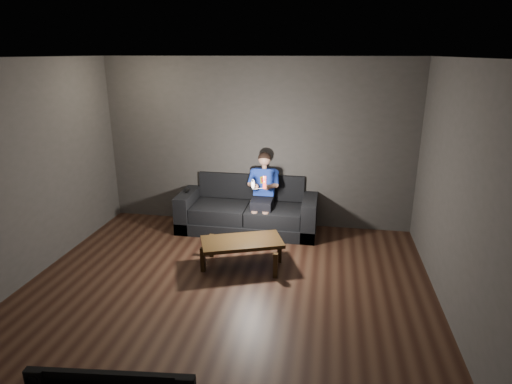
# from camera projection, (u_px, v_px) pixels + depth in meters

# --- Properties ---
(floor) EXTENTS (5.00, 5.00, 0.00)m
(floor) POSITION_uv_depth(u_px,v_px,m) (220.00, 302.00, 4.94)
(floor) COLOR black
(floor) RESTS_ON ground
(back_wall) EXTENTS (5.00, 0.04, 2.70)m
(back_wall) POSITION_uv_depth(u_px,v_px,m) (257.00, 144.00, 6.87)
(back_wall) COLOR #35322F
(back_wall) RESTS_ON ground
(front_wall) EXTENTS (5.00, 0.04, 2.70)m
(front_wall) POSITION_uv_depth(u_px,v_px,m) (92.00, 340.00, 2.18)
(front_wall) COLOR #35322F
(front_wall) RESTS_ON ground
(left_wall) EXTENTS (0.04, 5.00, 2.70)m
(left_wall) POSITION_uv_depth(u_px,v_px,m) (7.00, 180.00, 4.93)
(left_wall) COLOR #35322F
(left_wall) RESTS_ON ground
(right_wall) EXTENTS (0.04, 5.00, 2.70)m
(right_wall) POSITION_uv_depth(u_px,v_px,m) (468.00, 205.00, 4.12)
(right_wall) COLOR #35322F
(right_wall) RESTS_ON ground
(ceiling) EXTENTS (5.00, 5.00, 0.02)m
(ceiling) POSITION_uv_depth(u_px,v_px,m) (213.00, 58.00, 4.10)
(ceiling) COLOR silver
(ceiling) RESTS_ON back_wall
(sofa) EXTENTS (2.20, 0.95, 0.85)m
(sofa) POSITION_uv_depth(u_px,v_px,m) (248.00, 212.00, 6.95)
(sofa) COLOR black
(sofa) RESTS_ON floor
(child) EXTENTS (0.48, 0.59, 1.19)m
(child) POSITION_uv_depth(u_px,v_px,m) (263.00, 187.00, 6.71)
(child) COLOR black
(child) RESTS_ON sofa
(wii_remote_red) EXTENTS (0.05, 0.07, 0.19)m
(wii_remote_red) POSITION_uv_depth(u_px,v_px,m) (265.00, 182.00, 6.20)
(wii_remote_red) COLOR red
(wii_remote_red) RESTS_ON child
(nunchuk_white) EXTENTS (0.08, 0.10, 0.15)m
(nunchuk_white) POSITION_uv_depth(u_px,v_px,m) (253.00, 184.00, 6.24)
(nunchuk_white) COLOR white
(nunchuk_white) RESTS_ON child
(wii_remote_black) EXTENTS (0.06, 0.16, 0.03)m
(wii_remote_black) POSITION_uv_depth(u_px,v_px,m) (188.00, 191.00, 6.93)
(wii_remote_black) COLOR black
(wii_remote_black) RESTS_ON sofa
(coffee_table) EXTENTS (1.18, 0.87, 0.38)m
(coffee_table) POSITION_uv_depth(u_px,v_px,m) (242.00, 244.00, 5.67)
(coffee_table) COLOR black
(coffee_table) RESTS_ON floor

